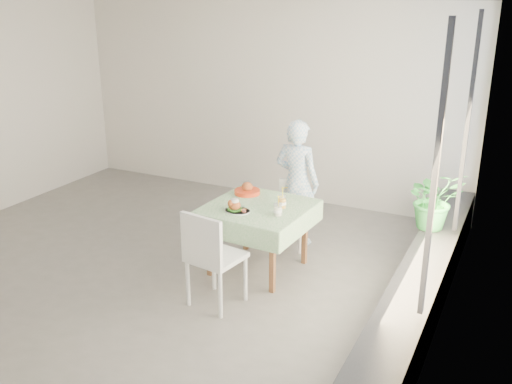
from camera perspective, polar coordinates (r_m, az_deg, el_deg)
The scene contains 15 objects.
floor at distance 6.67m, azimuth -8.55°, elevation -6.50°, with size 6.00×6.00×0.00m, color #5A5755.
ceiling at distance 6.02m, azimuth -9.93°, elevation 18.27°, with size 6.00×6.00×0.00m, color white.
wall_back at distance 8.31m, azimuth 0.83°, elevation 9.05°, with size 6.00×0.02×2.80m, color silver.
wall_right at distance 5.14m, azimuth 19.40°, elevation 1.42°, with size 0.02×5.00×2.80m, color silver.
window_pane at distance 5.07m, azimuth 19.38°, elevation 4.16°, with size 0.01×4.80×2.18m, color #D1E0F9.
window_ledge at distance 5.60m, azimuth 16.05°, elevation -9.55°, with size 0.40×4.80×0.50m, color black.
cafe_table at distance 6.15m, azimuth 0.21°, elevation -3.85°, with size 1.10×1.10×0.74m.
chair_far at distance 6.81m, azimuth 3.47°, elevation -3.52°, with size 0.42×0.42×0.79m.
chair_near at distance 5.57m, azimuth -4.06°, elevation -8.34°, with size 0.53×0.53×0.98m.
diner at distance 6.76m, azimuth 4.11°, elevation 0.97°, with size 0.55×0.36×1.52m, color #89B6DC.
main_dish at distance 5.88m, azimuth -2.03°, elevation -1.52°, with size 0.28×0.28×0.14m.
juice_cup_orange at distance 5.98m, azimuth 2.60°, elevation -1.02°, with size 0.10×0.10×0.27m.
juice_cup_lemonade at distance 5.77m, azimuth 2.19°, elevation -1.82°, with size 0.09×0.09×0.26m.
second_dish at distance 6.40m, azimuth -0.89°, elevation 0.17°, with size 0.29×0.29×0.14m.
potted_plant at distance 6.30m, azimuth 17.38°, elevation -0.69°, with size 0.58×0.50×0.64m, color #2B8338.
Camera 1 is at (3.51, -4.89, 2.88)m, focal length 40.00 mm.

